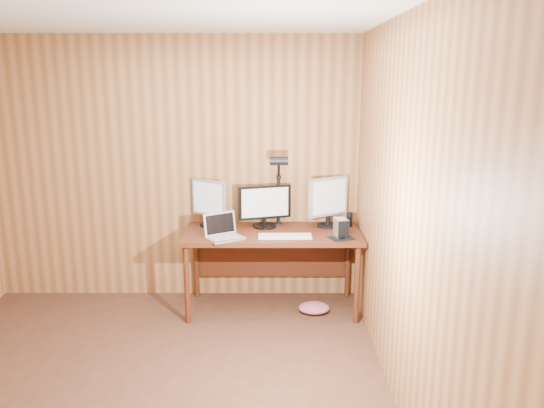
{
  "coord_description": "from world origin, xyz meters",
  "views": [
    {
      "loc": [
        0.93,
        -2.98,
        2.09
      ],
      "look_at": [
        0.93,
        1.58,
        1.02
      ],
      "focal_mm": 35.0,
      "sensor_mm": 36.0,
      "label": 1
    }
  ],
  "objects_px": {
    "keyboard": "(285,236)",
    "desk_lamp": "(279,181)",
    "monitor_center": "(265,206)",
    "monitor_right": "(328,200)",
    "monitor_left": "(209,201)",
    "phone": "(287,238)",
    "mouse": "(342,236)",
    "desk": "(272,242)",
    "speaker": "(349,220)",
    "hard_drive": "(341,228)",
    "laptop": "(223,232)"
  },
  "relations": [
    {
      "from": "hard_drive",
      "to": "speaker",
      "type": "bearing_deg",
      "value": 60.63
    },
    {
      "from": "mouse",
      "to": "desk_lamp",
      "type": "distance_m",
      "value": 0.77
    },
    {
      "from": "monitor_right",
      "to": "mouse",
      "type": "bearing_deg",
      "value": -108.62
    },
    {
      "from": "speaker",
      "to": "desk",
      "type": "bearing_deg",
      "value": -171.41
    },
    {
      "from": "monitor_left",
      "to": "monitor_right",
      "type": "bearing_deg",
      "value": 33.79
    },
    {
      "from": "desk",
      "to": "mouse",
      "type": "xyz_separation_m",
      "value": [
        0.6,
        -0.28,
        0.14
      ]
    },
    {
      "from": "mouse",
      "to": "phone",
      "type": "relative_size",
      "value": 1.06
    },
    {
      "from": "phone",
      "to": "desk_lamp",
      "type": "relative_size",
      "value": 0.13
    },
    {
      "from": "desk_lamp",
      "to": "mouse",
      "type": "bearing_deg",
      "value": -42.1
    },
    {
      "from": "phone",
      "to": "speaker",
      "type": "bearing_deg",
      "value": 33.26
    },
    {
      "from": "phone",
      "to": "mouse",
      "type": "bearing_deg",
      "value": 0.62
    },
    {
      "from": "desk",
      "to": "mouse",
      "type": "relative_size",
      "value": 15.85
    },
    {
      "from": "laptop",
      "to": "mouse",
      "type": "bearing_deg",
      "value": -32.45
    },
    {
      "from": "keyboard",
      "to": "mouse",
      "type": "xyz_separation_m",
      "value": [
        0.49,
        -0.03,
        0.01
      ]
    },
    {
      "from": "monitor_right",
      "to": "laptop",
      "type": "height_order",
      "value": "monitor_right"
    },
    {
      "from": "monitor_right",
      "to": "desk_lamp",
      "type": "distance_m",
      "value": 0.5
    },
    {
      "from": "desk",
      "to": "monitor_center",
      "type": "xyz_separation_m",
      "value": [
        -0.07,
        0.09,
        0.32
      ]
    },
    {
      "from": "desk",
      "to": "speaker",
      "type": "xyz_separation_m",
      "value": [
        0.72,
        0.11,
        0.19
      ]
    },
    {
      "from": "monitor_right",
      "to": "mouse",
      "type": "relative_size",
      "value": 4.63
    },
    {
      "from": "laptop",
      "to": "hard_drive",
      "type": "bearing_deg",
      "value": -29.66
    },
    {
      "from": "keyboard",
      "to": "mouse",
      "type": "relative_size",
      "value": 4.62
    },
    {
      "from": "desk",
      "to": "desk_lamp",
      "type": "xyz_separation_m",
      "value": [
        0.06,
        0.06,
        0.57
      ]
    },
    {
      "from": "monitor_center",
      "to": "phone",
      "type": "distance_m",
      "value": 0.46
    },
    {
      "from": "monitor_center",
      "to": "monitor_right",
      "type": "distance_m",
      "value": 0.59
    },
    {
      "from": "monitor_right",
      "to": "hard_drive",
      "type": "relative_size",
      "value": 2.89
    },
    {
      "from": "monitor_right",
      "to": "mouse",
      "type": "distance_m",
      "value": 0.45
    },
    {
      "from": "monitor_left",
      "to": "keyboard",
      "type": "relative_size",
      "value": 0.94
    },
    {
      "from": "hard_drive",
      "to": "speaker",
      "type": "distance_m",
      "value": 0.36
    },
    {
      "from": "keyboard",
      "to": "phone",
      "type": "height_order",
      "value": "keyboard"
    },
    {
      "from": "monitor_right",
      "to": "keyboard",
      "type": "distance_m",
      "value": 0.59
    },
    {
      "from": "keyboard",
      "to": "desk_lamp",
      "type": "bearing_deg",
      "value": 98.64
    },
    {
      "from": "monitor_center",
      "to": "speaker",
      "type": "distance_m",
      "value": 0.8
    },
    {
      "from": "monitor_center",
      "to": "phone",
      "type": "relative_size",
      "value": 5.15
    },
    {
      "from": "laptop",
      "to": "monitor_right",
      "type": "bearing_deg",
      "value": -10.7
    },
    {
      "from": "monitor_right",
      "to": "speaker",
      "type": "height_order",
      "value": "monitor_right"
    },
    {
      "from": "mouse",
      "to": "phone",
      "type": "xyz_separation_m",
      "value": [
        -0.48,
        -0.0,
        -0.02
      ]
    },
    {
      "from": "desk_lamp",
      "to": "laptop",
      "type": "bearing_deg",
      "value": -156.53
    },
    {
      "from": "desk",
      "to": "keyboard",
      "type": "distance_m",
      "value": 0.3
    },
    {
      "from": "monitor_center",
      "to": "monitor_right",
      "type": "bearing_deg",
      "value": -14.9
    },
    {
      "from": "desk",
      "to": "keyboard",
      "type": "bearing_deg",
      "value": -65.15
    },
    {
      "from": "monitor_left",
      "to": "keyboard",
      "type": "distance_m",
      "value": 0.83
    },
    {
      "from": "hard_drive",
      "to": "monitor_center",
      "type": "bearing_deg",
      "value": 145.21
    },
    {
      "from": "keyboard",
      "to": "speaker",
      "type": "height_order",
      "value": "speaker"
    },
    {
      "from": "keyboard",
      "to": "hard_drive",
      "type": "xyz_separation_m",
      "value": [
        0.49,
        0.02,
        0.07
      ]
    },
    {
      "from": "monitor_left",
      "to": "phone",
      "type": "bearing_deg",
      "value": 5.45
    },
    {
      "from": "monitor_left",
      "to": "monitor_right",
      "type": "distance_m",
      "value": 1.11
    },
    {
      "from": "monitor_left",
      "to": "speaker",
      "type": "height_order",
      "value": "monitor_left"
    },
    {
      "from": "keyboard",
      "to": "phone",
      "type": "xyz_separation_m",
      "value": [
        0.01,
        -0.03,
        -0.01
      ]
    },
    {
      "from": "phone",
      "to": "hard_drive",
      "type": "bearing_deg",
      "value": 6.6
    },
    {
      "from": "keyboard",
      "to": "speaker",
      "type": "relative_size",
      "value": 3.52
    }
  ]
}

